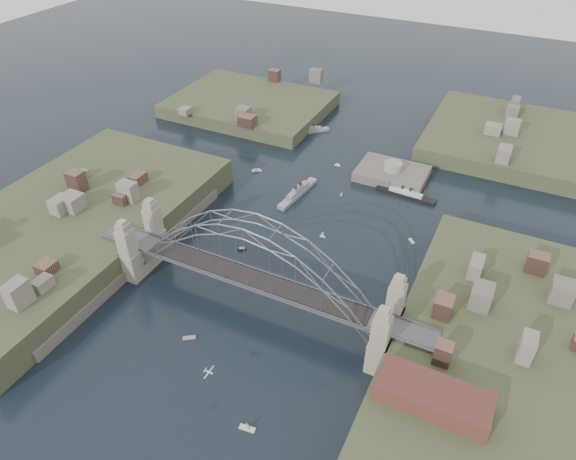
{
  "coord_description": "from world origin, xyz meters",
  "views": [
    {
      "loc": [
        45.07,
        -73.81,
        87.83
      ],
      "look_at": [
        0.0,
        18.0,
        10.0
      ],
      "focal_mm": 32.15,
      "sensor_mm": 36.0,
      "label": 1
    }
  ],
  "objects_px": {
    "fort_island": "(391,178)",
    "wharf_shed": "(433,396)",
    "naval_cruiser_near": "(298,193)",
    "ocean_liner": "(406,194)",
    "naval_cruiser_far": "(311,131)",
    "bridge": "(252,266)"
  },
  "relations": [
    {
      "from": "naval_cruiser_near",
      "to": "ocean_liner",
      "type": "relative_size",
      "value": 1.03
    },
    {
      "from": "fort_island",
      "to": "wharf_shed",
      "type": "distance_m",
      "value": 90.48
    },
    {
      "from": "wharf_shed",
      "to": "ocean_liner",
      "type": "height_order",
      "value": "wharf_shed"
    },
    {
      "from": "fort_island",
      "to": "wharf_shed",
      "type": "bearing_deg",
      "value": -69.15
    },
    {
      "from": "naval_cruiser_far",
      "to": "ocean_liner",
      "type": "xyz_separation_m",
      "value": [
        43.76,
        -26.87,
        -0.01
      ]
    },
    {
      "from": "bridge",
      "to": "fort_island",
      "type": "distance_m",
      "value": 72.14
    },
    {
      "from": "wharf_shed",
      "to": "ocean_liner",
      "type": "relative_size",
      "value": 1.06
    },
    {
      "from": "wharf_shed",
      "to": "naval_cruiser_near",
      "type": "bearing_deg",
      "value": 131.97
    },
    {
      "from": "wharf_shed",
      "to": "ocean_liner",
      "type": "bearing_deg",
      "value": 108.33
    },
    {
      "from": "bridge",
      "to": "naval_cruiser_near",
      "type": "xyz_separation_m",
      "value": [
        -10.92,
        47.07,
        -11.43
      ]
    },
    {
      "from": "fort_island",
      "to": "ocean_liner",
      "type": "distance_m",
      "value": 11.4
    },
    {
      "from": "naval_cruiser_near",
      "to": "ocean_liner",
      "type": "xyz_separation_m",
      "value": [
        30.02,
        14.08,
        -0.18
      ]
    },
    {
      "from": "naval_cruiser_far",
      "to": "wharf_shed",
      "type": "bearing_deg",
      "value": -56.06
    },
    {
      "from": "naval_cruiser_near",
      "to": "ocean_liner",
      "type": "height_order",
      "value": "naval_cruiser_near"
    },
    {
      "from": "fort_island",
      "to": "naval_cruiser_near",
      "type": "height_order",
      "value": "fort_island"
    },
    {
      "from": "fort_island",
      "to": "naval_cruiser_far",
      "type": "bearing_deg",
      "value": 153.83
    },
    {
      "from": "naval_cruiser_near",
      "to": "naval_cruiser_far",
      "type": "bearing_deg",
      "value": 108.54
    },
    {
      "from": "bridge",
      "to": "fort_island",
      "type": "height_order",
      "value": "bridge"
    },
    {
      "from": "bridge",
      "to": "naval_cruiser_near",
      "type": "height_order",
      "value": "bridge"
    },
    {
      "from": "naval_cruiser_near",
      "to": "ocean_liner",
      "type": "bearing_deg",
      "value": 25.12
    },
    {
      "from": "naval_cruiser_far",
      "to": "bridge",
      "type": "bearing_deg",
      "value": -74.35
    },
    {
      "from": "wharf_shed",
      "to": "naval_cruiser_near",
      "type": "distance_m",
      "value": 82.64
    }
  ]
}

